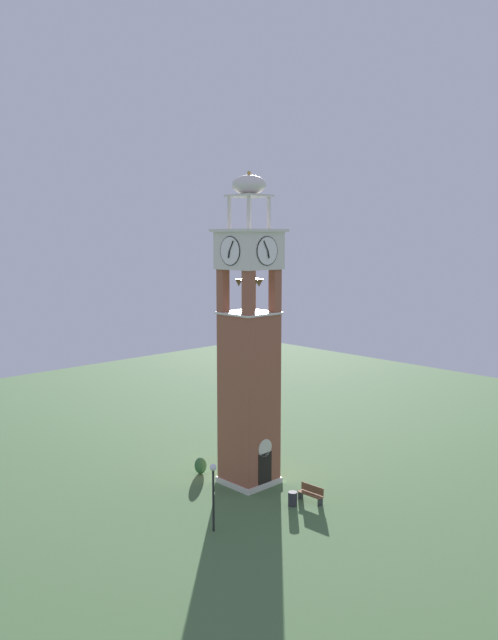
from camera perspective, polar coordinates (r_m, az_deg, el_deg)
The scene contains 8 objects.
ground at distance 41.05m, azimuth 0.00°, elevation -14.29°, with size 80.00×80.00×0.00m, color #476B3D.
clock_tower at distance 38.84m, azimuth 0.00°, elevation -3.51°, with size 3.37×3.37×19.02m.
park_bench at distance 38.35m, azimuth 5.56°, elevation -15.15°, with size 0.51×1.62×0.95m.
lamp_post at distance 34.00m, azimuth -3.21°, elevation -14.43°, with size 0.36×0.36×3.62m.
trash_bin at distance 37.78m, azimuth 3.92°, elevation -15.63°, with size 0.52×0.52×0.80m, color #2D2D33.
shrub_near_entry at distance 42.98m, azimuth 1.66°, elevation -12.67°, with size 0.93×0.93×0.84m, color #336638.
shrub_left_of_tower at distance 42.39m, azimuth -4.35°, elevation -12.82°, with size 0.77×0.77×1.07m, color #336638.
shrub_behind_bench at distance 45.32m, azimuth -1.00°, elevation -11.42°, with size 0.91×0.91×1.09m, color #336638.
Camera 1 is at (-26.39, -27.54, 15.16)m, focal length 35.86 mm.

